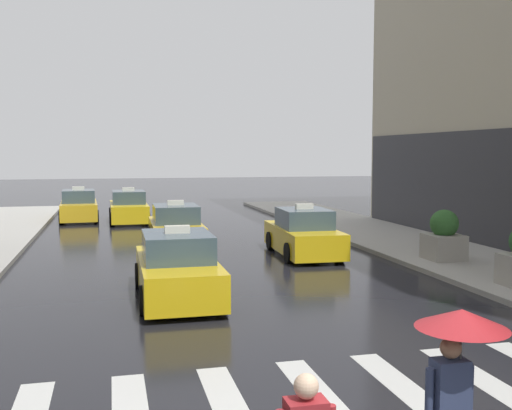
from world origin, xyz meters
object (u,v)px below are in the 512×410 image
at_px(taxi_third, 176,229).
at_px(taxi_fourth, 129,208).
at_px(planter_mid_block, 444,237).
at_px(taxi_second, 303,234).
at_px(pedestrian_with_umbrella, 457,350).
at_px(taxi_fifth, 79,207).
at_px(taxi_lead, 177,269).

relative_size(taxi_third, taxi_fourth, 1.00).
bearing_deg(planter_mid_block, taxi_third, 146.80).
bearing_deg(taxi_second, taxi_third, 147.99).
height_order(taxi_second, pedestrian_with_umbrella, pedestrian_with_umbrella).
bearing_deg(taxi_second, pedestrian_with_umbrella, -102.02).
distance_m(taxi_second, taxi_third, 4.88).
distance_m(taxi_second, taxi_fifth, 15.21).
bearing_deg(taxi_fourth, taxi_third, -80.71).
height_order(taxi_fifth, pedestrian_with_umbrella, pedestrian_with_umbrella).
bearing_deg(taxi_lead, taxi_third, 84.19).
xyz_separation_m(taxi_third, planter_mid_block, (7.98, -5.22, 0.15)).
height_order(taxi_fourth, planter_mid_block, taxi_fourth).
distance_m(taxi_second, taxi_fourth, 12.77).
height_order(taxi_lead, planter_mid_block, taxi_lead).
height_order(taxi_second, planter_mid_block, taxi_second).
xyz_separation_m(taxi_lead, taxi_third, (0.79, 7.74, 0.00)).
bearing_deg(pedestrian_with_umbrella, taxi_lead, 102.06).
distance_m(taxi_third, planter_mid_block, 9.54).
relative_size(taxi_second, taxi_fourth, 1.01).
bearing_deg(planter_mid_block, taxi_fifth, 127.64).
bearing_deg(taxi_lead, pedestrian_with_umbrella, -77.94).
bearing_deg(planter_mid_block, pedestrian_with_umbrella, -120.77).
xyz_separation_m(taxi_third, taxi_fifth, (-3.97, 10.28, 0.00)).
bearing_deg(taxi_fourth, taxi_lead, -87.70).
bearing_deg(planter_mid_block, taxi_fourth, 123.77).
bearing_deg(pedestrian_with_umbrella, planter_mid_block, 59.23).
relative_size(taxi_third, planter_mid_block, 2.86).
relative_size(taxi_lead, pedestrian_with_umbrella, 2.35).
bearing_deg(taxi_fifth, taxi_third, -68.87).
relative_size(taxi_fourth, taxi_fifth, 0.99).
distance_m(taxi_lead, taxi_third, 7.78).
height_order(taxi_second, taxi_fourth, same).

